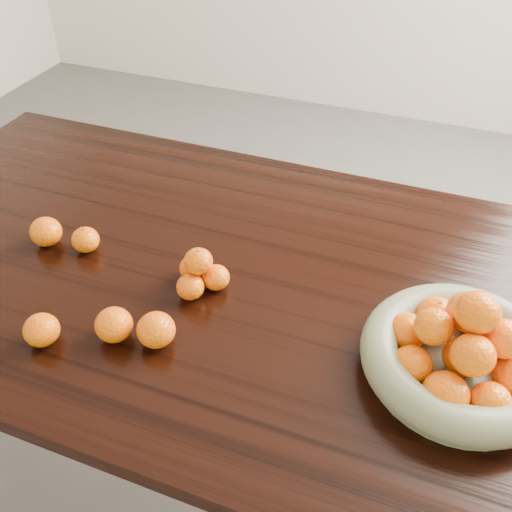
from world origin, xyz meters
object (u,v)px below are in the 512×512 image
(dining_table, at_px, (251,305))
(loose_orange_0, at_px, (86,240))
(orange_pyramid, at_px, (199,273))
(fruit_bowl, at_px, (462,355))

(dining_table, distance_m, loose_orange_0, 0.41)
(loose_orange_0, bearing_deg, dining_table, 7.22)
(loose_orange_0, bearing_deg, orange_pyramid, -4.10)
(dining_table, bearing_deg, fruit_bowl, -14.08)
(fruit_bowl, bearing_deg, loose_orange_0, 175.68)
(loose_orange_0, bearing_deg, fruit_bowl, -4.32)
(fruit_bowl, relative_size, loose_orange_0, 5.66)
(dining_table, distance_m, orange_pyramid, 0.17)
(dining_table, relative_size, loose_orange_0, 31.21)
(orange_pyramid, relative_size, loose_orange_0, 1.86)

